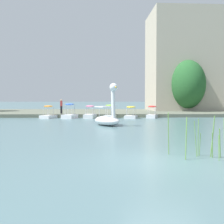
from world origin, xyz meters
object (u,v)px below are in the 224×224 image
Objects in this scene: pedal_boat_yellow at (131,114)px; pedal_boat_orange at (48,114)px; pedal_boat_red at (152,114)px; person_on_path at (61,106)px; pedal_boat_pink at (90,114)px; swan_boat at (108,117)px; tree_willow_near_path at (187,84)px; pedal_boat_blue at (70,115)px; pedal_boat_lime at (110,114)px.

pedal_boat_yellow is 9.04m from pedal_boat_orange.
pedal_boat_red is 0.94× the size of pedal_boat_orange.
pedal_boat_pink is at bearing -36.77° from person_on_path.
swan_boat is 22.88m from tree_willow_near_path.
pedal_boat_orange is at bearing 173.61° from pedal_boat_blue.
pedal_boat_orange is at bearing -179.97° from pedal_boat_red.
pedal_boat_pink is (-1.80, 9.37, -0.25)m from swan_boat.
swan_boat is at bearing -121.36° from tree_willow_near_path.
pedal_boat_lime is 0.88× the size of pedal_boat_blue.
pedal_boat_pink reaches higher than pedal_boat_orange.
person_on_path is (-5.29, 11.98, 0.60)m from swan_boat.
pedal_boat_lime is at bearing 170.25° from pedal_boat_yellow.
pedal_boat_lime is (-4.66, -0.15, 0.05)m from pedal_boat_red.
pedal_boat_pink is at bearing -143.79° from tree_willow_near_path.
person_on_path is (1.08, 2.45, 0.85)m from pedal_boat_orange.
tree_willow_near_path is (13.56, 9.93, 3.83)m from pedal_boat_pink.
pedal_boat_red is 12.45m from tree_willow_near_path.
pedal_boat_yellow is (-2.39, -0.54, 0.00)m from pedal_boat_red.
pedal_boat_red is 11.41m from pedal_boat_orange.
pedal_boat_blue is at bearing 113.32° from swan_boat.
pedal_boat_orange reaches higher than pedal_boat_yellow.
person_on_path is at bearing 113.81° from swan_boat.
pedal_boat_yellow is 6.66m from pedal_boat_blue.
pedal_boat_yellow is 0.97× the size of pedal_boat_orange.
pedal_boat_pink is (-2.19, -0.01, -0.06)m from pedal_boat_lime.
pedal_boat_blue is 1.03× the size of pedal_boat_orange.
pedal_boat_blue is 3.12m from person_on_path.
pedal_boat_blue reaches higher than pedal_boat_lime.
tree_willow_near_path reaches higher than pedal_boat_lime.
swan_boat reaches higher than pedal_boat_lime.
pedal_boat_lime reaches higher than pedal_boat_yellow.
swan_boat is 1.62× the size of pedal_boat_lime.
swan_boat is 0.45× the size of tree_willow_near_path.
pedal_boat_blue is 19.07m from tree_willow_near_path.
pedal_boat_lime is 2.19m from pedal_boat_pink.
pedal_boat_pink is at bearing 2.79° from pedal_boat_blue.
pedal_boat_yellow is 4.47m from pedal_boat_pink.
swan_boat is 13.11m from person_on_path.
tree_willow_near_path is at bearing 28.33° from pedal_boat_orange.
pedal_boat_orange is at bearing -113.74° from person_on_path.
pedal_boat_pink is at bearing 100.85° from swan_boat.
pedal_boat_blue is (-6.66, 0.27, -0.01)m from pedal_boat_yellow.
tree_willow_near_path is (11.76, 19.30, 3.58)m from swan_boat.
pedal_boat_red is 0.97× the size of pedal_boat_yellow.
pedal_boat_lime is 0.28× the size of tree_willow_near_path.
person_on_path is at bearing 155.42° from pedal_boat_lime.
pedal_boat_blue reaches higher than pedal_boat_red.
tree_willow_near_path is at bearing 41.09° from pedal_boat_lime.
swan_boat is at bearing -92.38° from pedal_boat_lime.
person_on_path is at bearing 115.45° from pedal_boat_blue.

